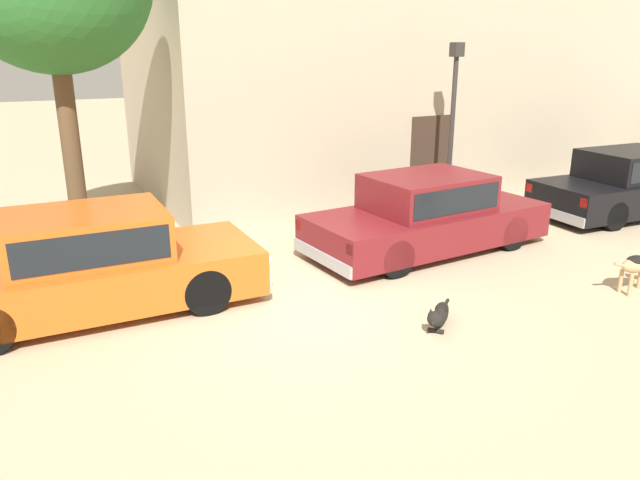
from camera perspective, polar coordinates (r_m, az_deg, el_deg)
ground_plane at (r=8.69m, az=-2.06°, el=-6.44°), size 80.00×80.00×0.00m
parked_sedan_nearest at (r=8.94m, az=-20.74°, el=-2.01°), size 4.70×1.92×1.44m
parked_sedan_second at (r=11.08m, az=10.09°, el=2.49°), size 4.74×2.13×1.41m
parked_sedan_third at (r=14.98m, az=27.29°, el=4.81°), size 4.61×1.97×1.44m
apartment_block at (r=17.89m, az=11.10°, el=20.32°), size 16.01×6.22×8.91m
stray_dog_spotted at (r=8.22m, az=11.25°, el=-6.97°), size 0.85×0.74×0.38m
stray_dog_tan at (r=10.27m, az=28.02°, el=-2.00°), size 1.01×0.29×0.68m
street_lamp at (r=13.07m, az=12.49°, el=12.07°), size 0.22×0.22×3.66m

